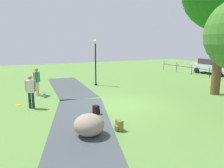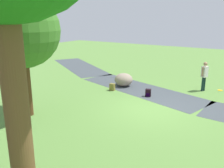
{
  "view_description": "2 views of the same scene",
  "coord_description": "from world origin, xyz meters",
  "px_view_note": "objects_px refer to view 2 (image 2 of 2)",
  "views": [
    {
      "loc": [
        9.88,
        -5.13,
        3.24
      ],
      "look_at": [
        0.06,
        -0.52,
        1.16
      ],
      "focal_mm": 35.14,
      "sensor_mm": 36.0,
      "label": 1
    },
    {
      "loc": [
        -4.06,
        9.65,
        4.07
      ],
      "look_at": [
        1.47,
        0.88,
        1.19
      ],
      "focal_mm": 39.29,
      "sensor_mm": 36.0,
      "label": 2
    }
  ],
  "objects_px": {
    "young_tree_near_path": "(22,31)",
    "backpack_by_boulder": "(112,87)",
    "lawn_boulder": "(124,80)",
    "man_near_boulder": "(204,74)",
    "frisbee_on_grass": "(220,90)",
    "spare_backpack_on_lawn": "(148,93)"
  },
  "relations": [
    {
      "from": "man_near_boulder",
      "to": "frisbee_on_grass",
      "type": "bearing_deg",
      "value": -144.46
    },
    {
      "from": "young_tree_near_path",
      "to": "spare_backpack_on_lawn",
      "type": "xyz_separation_m",
      "value": [
        -3.25,
        -4.97,
        -3.32
      ]
    },
    {
      "from": "lawn_boulder",
      "to": "frisbee_on_grass",
      "type": "xyz_separation_m",
      "value": [
        -5.11,
        -2.1,
        -0.38
      ]
    },
    {
      "from": "young_tree_near_path",
      "to": "man_near_boulder",
      "type": "xyz_separation_m",
      "value": [
        -5.45,
        -7.56,
        -2.56
      ]
    },
    {
      "from": "young_tree_near_path",
      "to": "lawn_boulder",
      "type": "height_order",
      "value": "young_tree_near_path"
    },
    {
      "from": "spare_backpack_on_lawn",
      "to": "frisbee_on_grass",
      "type": "distance_m",
      "value": 4.39
    },
    {
      "from": "lawn_boulder",
      "to": "frisbee_on_grass",
      "type": "bearing_deg",
      "value": -157.63
    },
    {
      "from": "young_tree_near_path",
      "to": "lawn_boulder",
      "type": "relative_size",
      "value": 3.66
    },
    {
      "from": "spare_backpack_on_lawn",
      "to": "backpack_by_boulder",
      "type": "bearing_deg",
      "value": 1.84
    },
    {
      "from": "man_near_boulder",
      "to": "backpack_by_boulder",
      "type": "height_order",
      "value": "man_near_boulder"
    },
    {
      "from": "young_tree_near_path",
      "to": "backpack_by_boulder",
      "type": "bearing_deg",
      "value": -102.39
    },
    {
      "from": "young_tree_near_path",
      "to": "frisbee_on_grass",
      "type": "bearing_deg",
      "value": -127.58
    },
    {
      "from": "young_tree_near_path",
      "to": "lawn_boulder",
      "type": "bearing_deg",
      "value": -100.83
    },
    {
      "from": "frisbee_on_grass",
      "to": "lawn_boulder",
      "type": "bearing_deg",
      "value": 22.37
    },
    {
      "from": "lawn_boulder",
      "to": "man_near_boulder",
      "type": "xyz_separation_m",
      "value": [
        -4.29,
        -1.52,
        0.57
      ]
    },
    {
      "from": "frisbee_on_grass",
      "to": "young_tree_near_path",
      "type": "bearing_deg",
      "value": 52.42
    },
    {
      "from": "spare_backpack_on_lawn",
      "to": "frisbee_on_grass",
      "type": "relative_size",
      "value": 1.47
    },
    {
      "from": "spare_backpack_on_lawn",
      "to": "man_near_boulder",
      "type": "bearing_deg",
      "value": -130.34
    },
    {
      "from": "man_near_boulder",
      "to": "frisbee_on_grass",
      "type": "height_order",
      "value": "man_near_boulder"
    },
    {
      "from": "man_near_boulder",
      "to": "lawn_boulder",
      "type": "bearing_deg",
      "value": 19.46
    },
    {
      "from": "young_tree_near_path",
      "to": "man_near_boulder",
      "type": "relative_size",
      "value": 3.04
    },
    {
      "from": "young_tree_near_path",
      "to": "man_near_boulder",
      "type": "distance_m",
      "value": 9.66
    }
  ]
}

